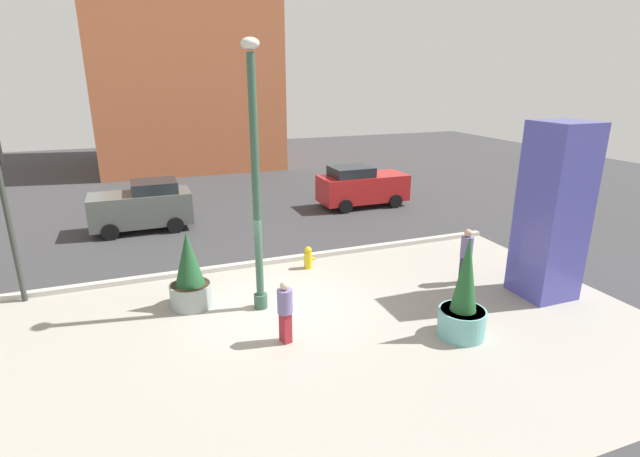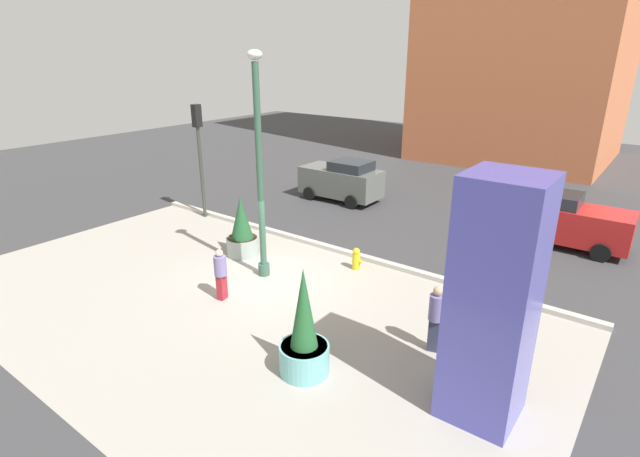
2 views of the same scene
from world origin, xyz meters
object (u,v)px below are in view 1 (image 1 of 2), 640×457
Objects in this scene: lamp_post at (256,187)px; fire_hydrant at (308,258)px; traffic_light_far_side at (2,188)px; pedestrian_crossing at (466,254)px; art_pillar_blue at (553,212)px; car_passing_lane at (143,206)px; car_intersection at (361,186)px; potted_plant_curbside at (190,277)px; potted_plant_near_left at (464,301)px; pedestrian_on_sidewalk at (285,309)px.

fire_hydrant is (2.12, 2.16, -2.96)m from lamp_post.
lamp_post is 6.65m from traffic_light_far_side.
pedestrian_crossing reaches higher than fire_hydrant.
art_pillar_blue is 14.81m from car_passing_lane.
car_passing_lane is at bearing -178.76° from car_intersection.
potted_plant_curbside is 7.06m from potted_plant_near_left.
art_pillar_blue reaches higher than traffic_light_far_side.
potted_plant_curbside is (-9.47, 2.78, -1.57)m from art_pillar_blue.
potted_plant_curbside is at bearing -82.51° from car_passing_lane.
car_intersection is (4.95, 6.42, 0.59)m from fire_hydrant.
potted_plant_near_left is 0.54× the size of traffic_light_far_side.
lamp_post reaches higher than car_intersection.
lamp_post reaches higher than potted_plant_curbside.
car_passing_lane is at bearing 108.06° from lamp_post.
lamp_post is 3.12m from pedestrian_on_sidewalk.
pedestrian_crossing is (1.96, 2.51, 0.05)m from potted_plant_near_left.
art_pillar_blue is 7.78m from pedestrian_on_sidewalk.
lamp_post is at bearing 143.07° from potted_plant_near_left.
car_intersection is (-0.67, 10.59, -1.48)m from art_pillar_blue.
potted_plant_near_left is 13.39m from car_passing_lane.
traffic_light_far_side is (-13.80, 4.76, 0.77)m from art_pillar_blue.
traffic_light_far_side is 2.78× the size of pedestrian_crossing.
potted_plant_curbside is at bearing 146.53° from potted_plant_near_left.
potted_plant_near_left reaches higher than car_passing_lane.
lamp_post is at bearing 174.24° from pedestrian_crossing.
lamp_post is 4.40× the size of pedestrian_on_sidewalk.
car_intersection is at bearing 50.49° from lamp_post.
traffic_light_far_side reaches higher than fire_hydrant.
traffic_light_far_side is (-6.06, 2.74, -0.12)m from lamp_post.
traffic_light_far_side is (-10.21, 5.87, 2.30)m from potted_plant_near_left.
art_pillar_blue is 3.14× the size of pedestrian_on_sidewalk.
art_pillar_blue reaches higher than pedestrian_on_sidewalk.
car_intersection is (8.80, 7.81, 0.09)m from potted_plant_curbside.
lamp_post is 1.40× the size of art_pillar_blue.
lamp_post is 3.23× the size of potted_plant_curbside.
car_intersection is 9.24m from pedestrian_crossing.
lamp_post is at bearing 165.43° from art_pillar_blue.
traffic_light_far_side is 14.54m from car_intersection.
lamp_post is 6.59m from pedestrian_crossing.
potted_plant_curbside reaches higher than car_intersection.
traffic_light_far_side is (-4.33, 1.98, 2.34)m from potted_plant_curbside.
potted_plant_near_left is at bearing -162.74° from art_pillar_blue.
fire_hydrant is (-2.04, 5.28, -0.54)m from potted_plant_near_left.
pedestrian_on_sidewalk is at bearing -74.46° from car_passing_lane.
art_pillar_blue is 4.05m from potted_plant_near_left.
potted_plant_curbside is 5.30m from traffic_light_far_side.
car_passing_lane is (-6.88, 11.49, 0.07)m from potted_plant_near_left.
fire_hydrant is at bearing -4.10° from traffic_light_far_side.
potted_plant_near_left is at bearing -128.03° from pedestrian_crossing.
fire_hydrant is at bearing 45.53° from lamp_post.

